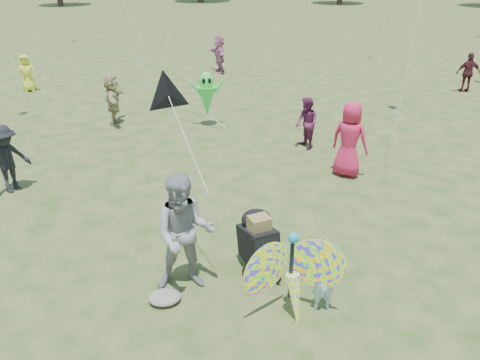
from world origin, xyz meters
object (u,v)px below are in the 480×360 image
object	(u,v)px
crowd_a	(350,140)
crowd_b	(7,159)
crowd_d	(113,100)
crowd_h	(468,73)
crowd_j	(219,54)
jogging_stroller	(258,239)
alien_kite	(207,96)
butterfly_kite	(293,277)
adult_man	(185,234)
crowd_g	(27,73)
child_girl	(323,282)
crowd_e	(306,124)

from	to	relation	value
crowd_a	crowd_b	world-z (taller)	crowd_a
crowd_b	crowd_d	world-z (taller)	crowd_d
crowd_h	crowd_j	bearing A→B (deg)	-16.53
crowd_d	crowd_j	xyz separation A→B (m)	(4.07, 7.17, 0.04)
crowd_j	jogging_stroller	world-z (taller)	crowd_j
alien_kite	butterfly_kite	bearing A→B (deg)	-85.92
adult_man	crowd_g	xyz separation A→B (m)	(-5.99, 13.44, -0.28)
child_girl	jogging_stroller	xyz separation A→B (m)	(-0.81, 1.13, 0.12)
crowd_a	crowd_d	size ratio (longest dim) A/B	1.15
crowd_h	child_girl	bearing A→B (deg)	61.92
child_girl	crowd_b	distance (m)	7.68
crowd_g	adult_man	bearing A→B (deg)	-77.41
crowd_j	jogging_stroller	xyz separation A→B (m)	(-0.77, -15.57, -0.24)
crowd_a	adult_man	bearing A→B (deg)	86.24
crowd_h	jogging_stroller	size ratio (longest dim) A/B	1.39
crowd_h	alien_kite	world-z (taller)	alien_kite
crowd_b	crowd_h	bearing A→B (deg)	-22.52
crowd_e	crowd_d	bearing A→B (deg)	-130.80
crowd_j	alien_kite	xyz separation A→B (m)	(-1.10, -7.75, 0.12)
child_girl	crowd_g	size ratio (longest dim) A/B	0.68
adult_man	alien_kite	world-z (taller)	adult_man
crowd_j	child_girl	bearing A→B (deg)	-15.18
crowd_j	jogging_stroller	size ratio (longest dim) A/B	1.52
crowd_e	butterfly_kite	size ratio (longest dim) A/B	0.84
jogging_stroller	butterfly_kite	size ratio (longest dim) A/B	0.64
crowd_a	alien_kite	xyz separation A→B (m)	(-3.18, 4.22, 0.04)
child_girl	alien_kite	size ratio (longest dim) A/B	0.56
jogging_stroller	crowd_g	bearing A→B (deg)	102.35
adult_man	crowd_d	world-z (taller)	adult_man
child_girl	jogging_stroller	world-z (taller)	jogging_stroller
crowd_e	jogging_stroller	size ratio (longest dim) A/B	1.31
alien_kite	child_girl	bearing A→B (deg)	-82.75
crowd_b	crowd_g	distance (m)	9.62
child_girl	crowd_b	bearing A→B (deg)	-37.85
adult_man	jogging_stroller	distance (m)	1.32
child_girl	crowd_e	distance (m)	6.78
crowd_d	alien_kite	distance (m)	3.03
child_girl	crowd_j	distance (m)	16.70
crowd_g	butterfly_kite	world-z (taller)	butterfly_kite
crowd_e	butterfly_kite	bearing A→B (deg)	-29.72
crowd_a	crowd_j	bearing A→B (deg)	-37.70
crowd_d	crowd_j	size ratio (longest dim) A/B	0.95
adult_man	crowd_j	bearing A→B (deg)	84.80
crowd_g	crowd_j	size ratio (longest dim) A/B	0.85
crowd_d	crowd_j	bearing A→B (deg)	-28.62
child_girl	jogging_stroller	distance (m)	1.39
crowd_g	crowd_e	bearing A→B (deg)	-50.25
crowd_j	crowd_h	bearing A→B (deg)	47.49
adult_man	crowd_d	size ratio (longest dim) A/B	1.24
adult_man	alien_kite	xyz separation A→B (m)	(0.89, 8.13, -0.03)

